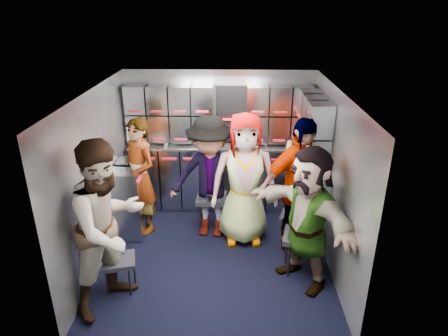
{
  "coord_description": "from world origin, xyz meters",
  "views": [
    {
      "loc": [
        0.23,
        -4.29,
        3.05
      ],
      "look_at": [
        0.1,
        0.35,
        1.06
      ],
      "focal_mm": 32.0,
      "sensor_mm": 36.0,
      "label": 1
    }
  ],
  "objects_px": {
    "attendant_arc_b": "(210,178)",
    "attendant_arc_c": "(244,180)",
    "jump_seat_near_left": "(119,263)",
    "attendant_standing": "(140,177)",
    "jump_seat_mid_right": "(294,218)",
    "attendant_arc_a": "(109,227)",
    "jump_seat_center": "(243,209)",
    "attendant_arc_d": "(299,188)",
    "attendant_arc_e": "(307,218)",
    "jump_seat_near_right": "(302,239)",
    "jump_seat_mid_left": "(211,200)"
  },
  "relations": [
    {
      "from": "jump_seat_near_left",
      "to": "attendant_arc_e",
      "type": "xyz_separation_m",
      "value": [
        2.06,
        0.22,
        0.47
      ]
    },
    {
      "from": "jump_seat_near_left",
      "to": "attendant_arc_a",
      "type": "height_order",
      "value": "attendant_arc_a"
    },
    {
      "from": "jump_seat_near_right",
      "to": "attendant_standing",
      "type": "bearing_deg",
      "value": 157.01
    },
    {
      "from": "attendant_arc_c",
      "to": "jump_seat_center",
      "type": "bearing_deg",
      "value": 86.52
    },
    {
      "from": "attendant_arc_c",
      "to": "attendant_arc_d",
      "type": "distance_m",
      "value": 0.71
    },
    {
      "from": "attendant_arc_b",
      "to": "jump_seat_mid_right",
      "type": "bearing_deg",
      "value": -1.16
    },
    {
      "from": "jump_seat_mid_right",
      "to": "attendant_arc_a",
      "type": "distance_m",
      "value": 2.44
    },
    {
      "from": "jump_seat_near_right",
      "to": "attendant_arc_c",
      "type": "height_order",
      "value": "attendant_arc_c"
    },
    {
      "from": "jump_seat_mid_left",
      "to": "attendant_arc_c",
      "type": "height_order",
      "value": "attendant_arc_c"
    },
    {
      "from": "jump_seat_mid_right",
      "to": "attendant_arc_d",
      "type": "height_order",
      "value": "attendant_arc_d"
    },
    {
      "from": "jump_seat_near_left",
      "to": "attendant_arc_d",
      "type": "xyz_separation_m",
      "value": [
        2.05,
        0.84,
        0.54
      ]
    },
    {
      "from": "attendant_arc_e",
      "to": "jump_seat_mid_left",
      "type": "bearing_deg",
      "value": -172.97
    },
    {
      "from": "attendant_arc_b",
      "to": "jump_seat_near_left",
      "type": "bearing_deg",
      "value": -120.93
    },
    {
      "from": "jump_seat_near_left",
      "to": "attendant_arc_e",
      "type": "bearing_deg",
      "value": 6.15
    },
    {
      "from": "jump_seat_mid_right",
      "to": "attendant_standing",
      "type": "bearing_deg",
      "value": 172.64
    },
    {
      "from": "attendant_arc_b",
      "to": "attendant_arc_c",
      "type": "xyz_separation_m",
      "value": [
        0.45,
        -0.11,
        0.04
      ]
    },
    {
      "from": "jump_seat_center",
      "to": "attendant_arc_d",
      "type": "xyz_separation_m",
      "value": [
        0.66,
        -0.42,
        0.54
      ]
    },
    {
      "from": "attendant_arc_c",
      "to": "attendant_arc_d",
      "type": "relative_size",
      "value": 0.99
    },
    {
      "from": "jump_seat_near_left",
      "to": "jump_seat_mid_right",
      "type": "distance_m",
      "value": 2.29
    },
    {
      "from": "jump_seat_near_left",
      "to": "jump_seat_center",
      "type": "relative_size",
      "value": 0.96
    },
    {
      "from": "attendant_arc_d",
      "to": "jump_seat_near_right",
      "type": "bearing_deg",
      "value": -108.74
    },
    {
      "from": "attendant_arc_c",
      "to": "attendant_arc_e",
      "type": "distance_m",
      "value": 1.09
    },
    {
      "from": "jump_seat_near_left",
      "to": "attendant_arc_a",
      "type": "relative_size",
      "value": 0.22
    },
    {
      "from": "attendant_arc_a",
      "to": "attendant_arc_d",
      "type": "xyz_separation_m",
      "value": [
        2.05,
        1.02,
        -0.04
      ]
    },
    {
      "from": "jump_seat_mid_left",
      "to": "attendant_arc_b",
      "type": "height_order",
      "value": "attendant_arc_b"
    },
    {
      "from": "jump_seat_near_right",
      "to": "attendant_arc_b",
      "type": "distance_m",
      "value": 1.43
    },
    {
      "from": "jump_seat_mid_left",
      "to": "attendant_arc_a",
      "type": "xyz_separation_m",
      "value": [
        -0.94,
        -1.55,
        0.5
      ]
    },
    {
      "from": "attendant_arc_a",
      "to": "attendant_arc_c",
      "type": "height_order",
      "value": "attendant_arc_a"
    },
    {
      "from": "attendant_arc_a",
      "to": "attendant_arc_d",
      "type": "distance_m",
      "value": 2.29
    },
    {
      "from": "attendant_arc_b",
      "to": "attendant_arc_e",
      "type": "relative_size",
      "value": 1.02
    },
    {
      "from": "attendant_arc_e",
      "to": "jump_seat_mid_right",
      "type": "bearing_deg",
      "value": 143.3
    },
    {
      "from": "jump_seat_mid_left",
      "to": "attendant_arc_c",
      "type": "xyz_separation_m",
      "value": [
        0.45,
        -0.29,
        0.46
      ]
    },
    {
      "from": "attendant_standing",
      "to": "attendant_arc_a",
      "type": "xyz_separation_m",
      "value": [
        0.02,
        -1.47,
        0.11
      ]
    },
    {
      "from": "attendant_arc_c",
      "to": "attendant_arc_e",
      "type": "relative_size",
      "value": 1.07
    },
    {
      "from": "attendant_arc_b",
      "to": "attendant_arc_d",
      "type": "relative_size",
      "value": 0.95
    },
    {
      "from": "attendant_arc_c",
      "to": "jump_seat_near_left",
      "type": "bearing_deg",
      "value": -145.65
    },
    {
      "from": "jump_seat_mid_right",
      "to": "attendant_arc_c",
      "type": "distance_m",
      "value": 0.85
    },
    {
      "from": "jump_seat_near_right",
      "to": "attendant_arc_d",
      "type": "distance_m",
      "value": 0.63
    },
    {
      "from": "jump_seat_near_left",
      "to": "attendant_standing",
      "type": "bearing_deg",
      "value": 90.92
    },
    {
      "from": "attendant_standing",
      "to": "attendant_arc_c",
      "type": "xyz_separation_m",
      "value": [
        1.41,
        -0.21,
        0.07
      ]
    },
    {
      "from": "jump_seat_mid_right",
      "to": "attendant_arc_c",
      "type": "bearing_deg",
      "value": 174.75
    },
    {
      "from": "attendant_arc_d",
      "to": "attendant_arc_a",
      "type": "bearing_deg",
      "value": -173.48
    },
    {
      "from": "attendant_arc_d",
      "to": "attendant_arc_b",
      "type": "bearing_deg",
      "value": 142.69
    },
    {
      "from": "jump_seat_center",
      "to": "attendant_arc_a",
      "type": "bearing_deg",
      "value": -133.99
    },
    {
      "from": "attendant_arc_d",
      "to": "jump_seat_mid_left",
      "type": "bearing_deg",
      "value": 134.66
    },
    {
      "from": "jump_seat_mid_right",
      "to": "attendant_arc_a",
      "type": "bearing_deg",
      "value": -149.73
    },
    {
      "from": "jump_seat_mid_right",
      "to": "attendant_arc_d",
      "type": "distance_m",
      "value": 0.57
    },
    {
      "from": "jump_seat_near_right",
      "to": "attendant_arc_a",
      "type": "height_order",
      "value": "attendant_arc_a"
    },
    {
      "from": "jump_seat_mid_left",
      "to": "jump_seat_mid_right",
      "type": "distance_m",
      "value": 1.17
    },
    {
      "from": "jump_seat_mid_right",
      "to": "jump_seat_center",
      "type": "bearing_deg",
      "value": 160.04
    }
  ]
}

